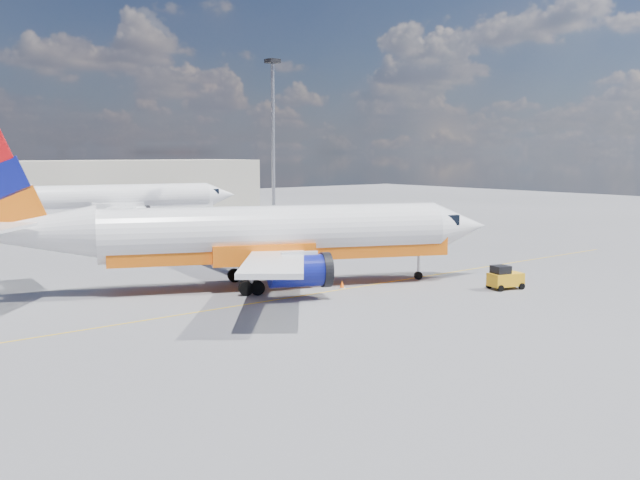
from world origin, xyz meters
TOP-DOWN VIEW (x-y plane):
  - ground at (0.00, 0.00)m, footprint 240.00×240.00m
  - taxi_line at (0.00, 3.00)m, footprint 70.00×0.15m
  - terminal_main at (5.00, 75.00)m, footprint 70.00×14.00m
  - main_jet at (-1.00, 7.09)m, footprint 34.90×26.29m
  - second_jet at (8.28, 53.55)m, footprint 32.95×25.20m
  - gse_tug at (11.66, -3.79)m, footprint 2.53×1.92m
  - traffic_cone at (3.25, 3.36)m, footprint 0.38×0.38m
  - floodlight_mast at (24.71, 42.10)m, footprint 1.53×1.53m

SIDE VIEW (x-z plane):
  - ground at x=0.00m, z-range 0.00..0.00m
  - taxi_line at x=0.00m, z-range 0.00..0.01m
  - traffic_cone at x=3.25m, z-range -0.01..0.53m
  - gse_tug at x=11.66m, z-range -0.04..1.59m
  - second_jet at x=8.28m, z-range -1.66..8.29m
  - main_jet at x=-1.00m, z-range -1.79..8.95m
  - terminal_main at x=5.00m, z-range 0.00..8.00m
  - floodlight_mast at x=24.71m, z-range 2.08..22.98m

